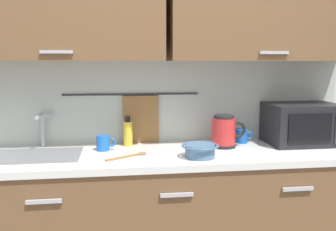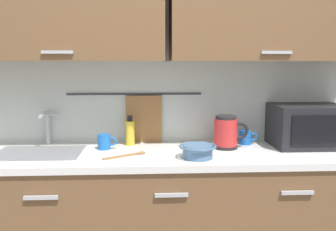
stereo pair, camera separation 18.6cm
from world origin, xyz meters
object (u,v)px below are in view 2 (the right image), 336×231
mug_near_sink (105,142)px  mixing_bowl (198,150)px  wooden_spoon (130,155)px  electric_kettle (226,132)px  dish_soap_bottle (130,132)px  microwave (308,126)px  mug_by_kettle (246,137)px

mug_near_sink → mixing_bowl: bearing=-24.0°
mug_near_sink → wooden_spoon: mug_near_sink is taller
electric_kettle → dish_soap_bottle: 0.62m
mixing_bowl → wooden_spoon: bearing=169.2°
electric_kettle → dish_soap_bottle: bearing=169.2°
electric_kettle → mug_near_sink: (-0.77, 0.01, -0.05)m
microwave → mug_by_kettle: microwave is taller
microwave → mixing_bowl: size_ratio=2.15×
mug_by_kettle → electric_kettle: bearing=-146.8°
mixing_bowl → wooden_spoon: (-0.39, 0.07, -0.04)m
dish_soap_bottle → mug_near_sink: bearing=-145.5°
electric_kettle → wooden_spoon: size_ratio=0.91×
dish_soap_bottle → mug_by_kettle: dish_soap_bottle is taller
wooden_spoon → mixing_bowl: bearing=-10.8°
electric_kettle → wooden_spoon: bearing=-164.9°
mug_near_sink → wooden_spoon: size_ratio=0.48×
electric_kettle → mug_by_kettle: 0.19m
electric_kettle → dish_soap_bottle: size_ratio=1.16×
dish_soap_bottle → mixing_bowl: (0.40, -0.35, -0.04)m
wooden_spoon → electric_kettle: bearing=15.1°
microwave → dish_soap_bottle: microwave is taller
mug_near_sink → wooden_spoon: 0.24m
dish_soap_bottle → wooden_spoon: dish_soap_bottle is taller
electric_kettle → mug_by_kettle: bearing=33.2°
microwave → dish_soap_bottle: bearing=175.6°
mixing_bowl → mug_near_sink: bearing=156.0°
microwave → mug_near_sink: (-1.31, -0.02, -0.09)m
mug_near_sink → mixing_bowl: size_ratio=0.56×
electric_kettle → mug_near_sink: size_ratio=1.89×
mug_by_kettle → microwave: bearing=-10.5°
microwave → electric_kettle: microwave is taller
microwave → mug_by_kettle: (-0.39, 0.07, -0.09)m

